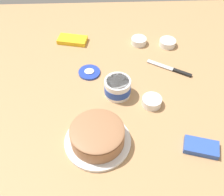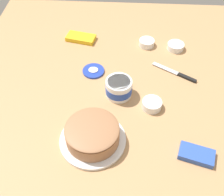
% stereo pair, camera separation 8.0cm
% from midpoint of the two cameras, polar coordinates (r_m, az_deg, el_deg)
% --- Properties ---
extents(ground_plane, '(1.54, 1.54, 0.00)m').
position_cam_midpoint_polar(ground_plane, '(1.33, 3.51, 2.41)').
color(ground_plane, tan).
extents(frosted_cake, '(0.27, 0.27, 0.09)m').
position_cam_midpoint_polar(frosted_cake, '(1.10, -1.95, -7.61)').
color(frosted_cake, white).
rests_on(frosted_cake, ground_plane).
extents(frosting_tub, '(0.12, 0.12, 0.08)m').
position_cam_midpoint_polar(frosting_tub, '(1.26, 3.21, 2.06)').
color(frosting_tub, white).
rests_on(frosting_tub, ground_plane).
extents(frosting_tub_lid, '(0.11, 0.11, 0.02)m').
position_cam_midpoint_polar(frosting_tub_lid, '(1.39, -2.19, 5.54)').
color(frosting_tub_lid, '#233DAD').
rests_on(frosting_tub_lid, ground_plane).
extents(spreading_knife, '(0.21, 0.14, 0.01)m').
position_cam_midpoint_polar(spreading_knife, '(1.42, 14.94, 4.76)').
color(spreading_knife, silver).
rests_on(spreading_knife, ground_plane).
extents(sprinkle_bowl_green, '(0.09, 0.09, 0.03)m').
position_cam_midpoint_polar(sprinkle_bowl_green, '(1.57, 14.36, 10.21)').
color(sprinkle_bowl_green, white).
rests_on(sprinkle_bowl_green, ground_plane).
extents(sprinkle_bowl_blue, '(0.09, 0.09, 0.04)m').
position_cam_midpoint_polar(sprinkle_bowl_blue, '(1.24, 10.00, -1.34)').
color(sprinkle_bowl_blue, white).
rests_on(sprinkle_bowl_blue, ground_plane).
extents(sprinkle_bowl_yellow, '(0.08, 0.08, 0.03)m').
position_cam_midpoint_polar(sprinkle_bowl_yellow, '(1.56, 8.60, 11.13)').
color(sprinkle_bowl_yellow, white).
rests_on(sprinkle_bowl_yellow, ground_plane).
extents(candy_box_lower, '(0.15, 0.11, 0.03)m').
position_cam_midpoint_polar(candy_box_lower, '(1.14, 18.90, -10.99)').
color(candy_box_lower, '#2D51B2').
rests_on(candy_box_lower, ground_plane).
extents(candy_box_upper, '(0.17, 0.11, 0.02)m').
position_cam_midpoint_polar(candy_box_upper, '(1.60, -4.96, 12.15)').
color(candy_box_upper, yellow).
rests_on(candy_box_upper, ground_plane).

